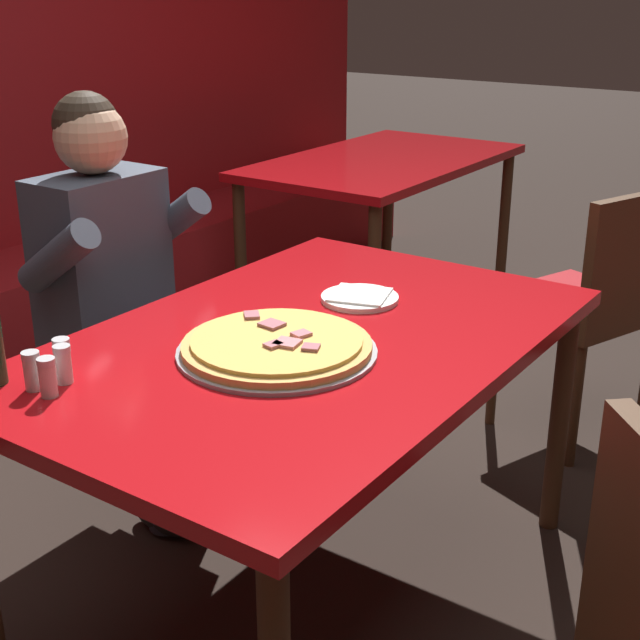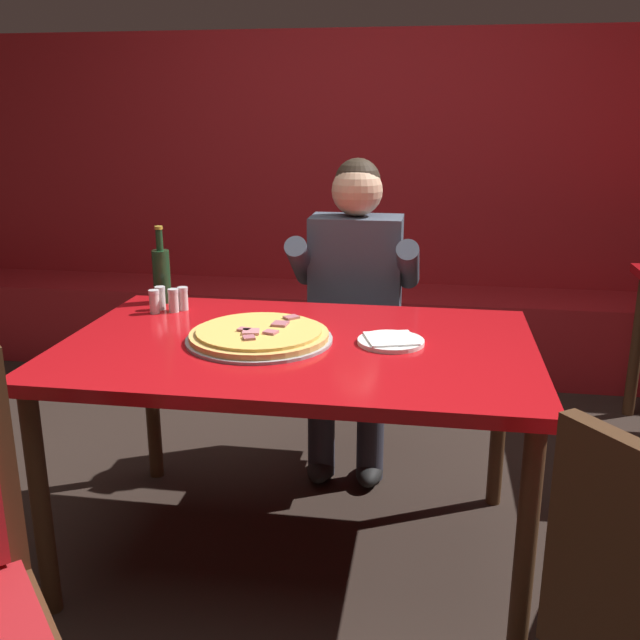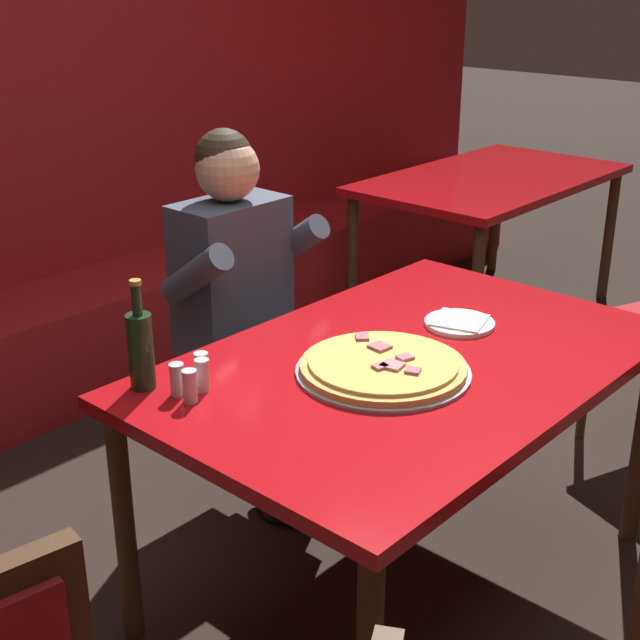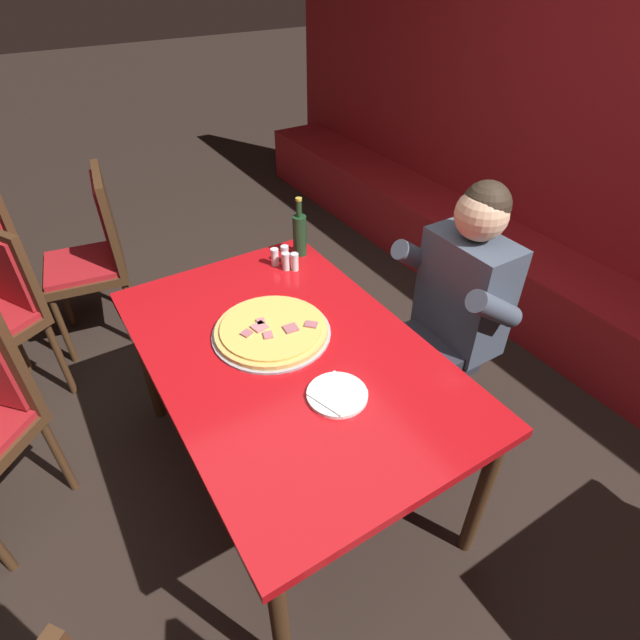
% 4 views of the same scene
% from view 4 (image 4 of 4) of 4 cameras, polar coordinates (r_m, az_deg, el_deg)
% --- Properties ---
extents(ground_plane, '(24.00, 24.00, 0.00)m').
position_cam_4_polar(ground_plane, '(2.46, -2.95, -16.84)').
color(ground_plane, black).
extents(booth_bench, '(6.46, 0.48, 0.46)m').
position_cam_4_polar(booth_bench, '(3.32, 26.08, 1.27)').
color(booth_bench, '#A3191E').
rests_on(booth_bench, ground_plane).
extents(main_dining_table, '(1.49, 0.96, 0.75)m').
position_cam_4_polar(main_dining_table, '(1.94, -3.59, -5.11)').
color(main_dining_table, '#422816').
rests_on(main_dining_table, ground_plane).
extents(pizza, '(0.47, 0.47, 0.05)m').
position_cam_4_polar(pizza, '(1.96, -5.58, -1.17)').
color(pizza, '#9E9EA3').
rests_on(pizza, main_dining_table).
extents(plate_white_paper, '(0.21, 0.21, 0.02)m').
position_cam_4_polar(plate_white_paper, '(1.71, 1.98, -8.47)').
color(plate_white_paper, white).
rests_on(plate_white_paper, main_dining_table).
extents(beer_bottle, '(0.07, 0.07, 0.29)m').
position_cam_4_polar(beer_bottle, '(2.42, -2.34, 9.84)').
color(beer_bottle, '#19381E').
rests_on(beer_bottle, main_dining_table).
extents(shaker_parmesan, '(0.04, 0.04, 0.09)m').
position_cam_4_polar(shaker_parmesan, '(2.39, -4.03, 7.43)').
color(shaker_parmesan, silver).
rests_on(shaker_parmesan, main_dining_table).
extents(shaker_oregano, '(0.04, 0.04, 0.09)m').
position_cam_4_polar(shaker_oregano, '(2.33, -2.92, 6.57)').
color(shaker_oregano, silver).
rests_on(shaker_oregano, main_dining_table).
extents(shaker_red_pepper_flakes, '(0.04, 0.04, 0.09)m').
position_cam_4_polar(shaker_red_pepper_flakes, '(2.37, -5.18, 7.10)').
color(shaker_red_pepper_flakes, silver).
rests_on(shaker_red_pepper_flakes, main_dining_table).
extents(shaker_black_pepper, '(0.04, 0.04, 0.09)m').
position_cam_4_polar(shaker_black_pepper, '(2.34, -3.90, 6.62)').
color(shaker_black_pepper, silver).
rests_on(shaker_black_pepper, main_dining_table).
extents(diner_seated_blue_shirt, '(0.53, 0.53, 1.27)m').
position_cam_4_polar(diner_seated_blue_shirt, '(2.23, 14.36, 0.87)').
color(diner_seated_blue_shirt, black).
rests_on(diner_seated_blue_shirt, ground_plane).
extents(dining_chair_side_aisle, '(0.50, 0.50, 1.02)m').
position_cam_4_polar(dining_chair_side_aisle, '(3.12, -24.30, 7.28)').
color(dining_chair_side_aisle, '#422816').
rests_on(dining_chair_side_aisle, ground_plane).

